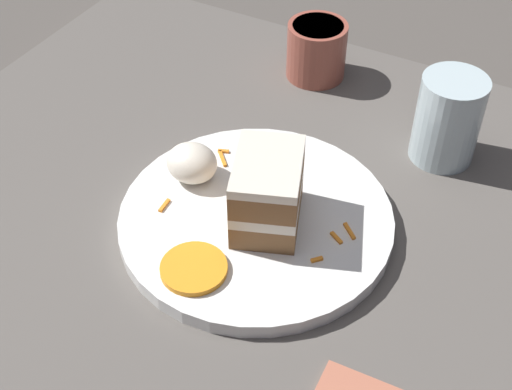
{
  "coord_description": "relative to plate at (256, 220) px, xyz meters",
  "views": [
    {
      "loc": [
        -0.24,
        0.44,
        0.58
      ],
      "look_at": [
        0.02,
        -0.04,
        0.07
      ],
      "focal_mm": 50.0,
      "sensor_mm": 36.0,
      "label": 1
    }
  ],
  "objects": [
    {
      "name": "drinking_glass",
      "position": [
        -0.14,
        -0.21,
        0.04
      ],
      "size": [
        0.08,
        0.08,
        0.11
      ],
      "color": "silver",
      "rests_on": "dining_table"
    },
    {
      "name": "coffee_mug",
      "position": [
        0.07,
        -0.3,
        0.03
      ],
      "size": [
        0.08,
        0.08,
        0.08
      ],
      "color": "#994C3D",
      "rests_on": "dining_table"
    },
    {
      "name": "ground_plane",
      "position": [
        -0.02,
        0.04,
        -0.03
      ],
      "size": [
        6.0,
        6.0,
        0.0
      ],
      "primitive_type": "plane",
      "color": "#4C4742",
      "rests_on": "ground"
    },
    {
      "name": "orange_garnish",
      "position": [
        0.02,
        0.1,
        0.01
      ],
      "size": [
        0.07,
        0.07,
        0.01
      ],
      "primitive_type": "cylinder",
      "color": "orange",
      "rests_on": "plate"
    },
    {
      "name": "cake_slice",
      "position": [
        -0.01,
        0.0,
        0.05
      ],
      "size": [
        0.1,
        0.11,
        0.08
      ],
      "rotation": [
        0.0,
        0.0,
        0.36
      ],
      "color": "brown",
      "rests_on": "plate"
    },
    {
      "name": "plate",
      "position": [
        0.0,
        0.0,
        0.0
      ],
      "size": [
        0.3,
        0.3,
        0.02
      ],
      "primitive_type": "cylinder",
      "color": "white",
      "rests_on": "dining_table"
    },
    {
      "name": "dining_table",
      "position": [
        -0.02,
        0.04,
        -0.02
      ],
      "size": [
        0.95,
        0.86,
        0.02
      ],
      "primitive_type": "cube",
      "color": "#56514C",
      "rests_on": "ground"
    },
    {
      "name": "cream_dollop",
      "position": [
        0.09,
        -0.02,
        0.03
      ],
      "size": [
        0.06,
        0.05,
        0.04
      ],
      "primitive_type": "ellipsoid",
      "color": "silver",
      "rests_on": "plate"
    },
    {
      "name": "carrot_shreds_scatter",
      "position": [
        0.01,
        -0.04,
        0.01
      ],
      "size": [
        0.21,
        0.16,
        0.0
      ],
      "color": "orange",
      "rests_on": "plate"
    }
  ]
}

